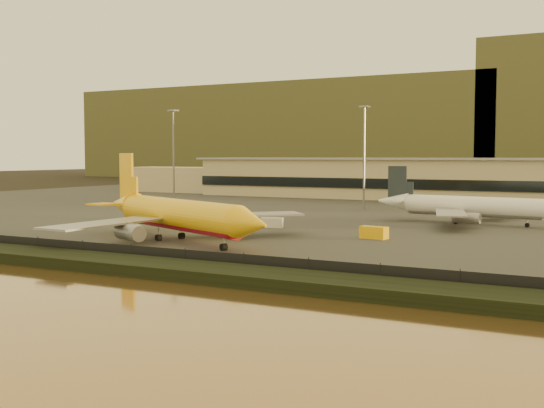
# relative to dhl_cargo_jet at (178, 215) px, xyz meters

# --- Properties ---
(ground) EXTENTS (900.00, 900.00, 0.00)m
(ground) POSITION_rel_dhl_cargo_jet_xyz_m (13.48, -7.06, -4.28)
(ground) COLOR black
(ground) RESTS_ON ground
(embankment) EXTENTS (320.00, 7.00, 1.40)m
(embankment) POSITION_rel_dhl_cargo_jet_xyz_m (13.48, -24.06, -3.58)
(embankment) COLOR black
(embankment) RESTS_ON ground
(tarmac) EXTENTS (320.00, 220.00, 0.20)m
(tarmac) POSITION_rel_dhl_cargo_jet_xyz_m (13.48, 87.94, -4.18)
(tarmac) COLOR #2D2D2D
(tarmac) RESTS_ON ground
(perimeter_fence) EXTENTS (300.00, 0.05, 2.20)m
(perimeter_fence) POSITION_rel_dhl_cargo_jet_xyz_m (13.48, -20.06, -2.98)
(perimeter_fence) COLOR black
(perimeter_fence) RESTS_ON tarmac
(terminal_building) EXTENTS (202.00, 25.00, 12.60)m
(terminal_building) POSITION_rel_dhl_cargo_jet_xyz_m (-1.04, 118.49, 1.97)
(terminal_building) COLOR tan
(terminal_building) RESTS_ON tarmac
(apron_light_masts) EXTENTS (152.20, 12.20, 25.40)m
(apron_light_masts) POSITION_rel_dhl_cargo_jet_xyz_m (28.48, 67.94, 11.42)
(apron_light_masts) COLOR slate
(apron_light_masts) RESTS_ON tarmac
(distant_hills) EXTENTS (470.00, 160.00, 70.00)m
(distant_hills) POSITION_rel_dhl_cargo_jet_xyz_m (-7.26, 332.94, 27.11)
(distant_hills) COLOR brown
(distant_hills) RESTS_ON ground
(dhl_cargo_jet) EXTENTS (43.22, 40.97, 13.66)m
(dhl_cargo_jet) POSITION_rel_dhl_cargo_jet_xyz_m (0.00, 0.00, 0.00)
(dhl_cargo_jet) COLOR yellow
(dhl_cargo_jet) RESTS_ON tarmac
(white_narrowbody_jet) EXTENTS (38.72, 37.52, 11.12)m
(white_narrowbody_jet) POSITION_rel_dhl_cargo_jet_xyz_m (34.10, 48.72, -0.76)
(white_narrowbody_jet) COLOR white
(white_narrowbody_jet) RESTS_ON tarmac
(gse_vehicle_yellow) EXTENTS (4.61, 2.62, 1.96)m
(gse_vehicle_yellow) POSITION_rel_dhl_cargo_jet_xyz_m (25.57, 17.61, -3.10)
(gse_vehicle_yellow) COLOR yellow
(gse_vehicle_yellow) RESTS_ON tarmac
(gse_vehicle_white) EXTENTS (4.37, 2.85, 1.81)m
(gse_vehicle_white) POSITION_rel_dhl_cargo_jet_xyz_m (3.31, 24.89, -3.17)
(gse_vehicle_white) COLOR white
(gse_vehicle_white) RESTS_ON tarmac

